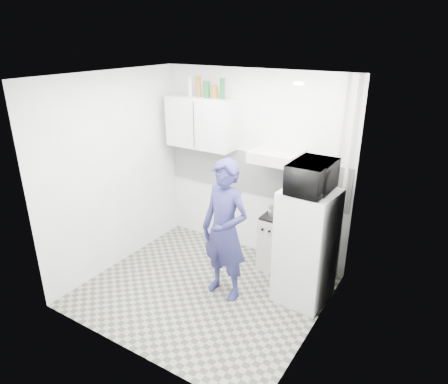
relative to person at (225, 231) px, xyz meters
The scene contains 22 objects.
floor 0.90m from the person, 159.12° to the right, with size 2.80×2.80×0.00m, color gray.
ceiling 1.76m from the person, 159.12° to the right, with size 2.80×2.80×0.00m, color white.
wall_back 1.26m from the person, 102.23° to the left, with size 2.80×2.80×0.00m, color white.
wall_left 1.71m from the person, behind, with size 2.60×2.60×0.00m, color white.
wall_right 1.23m from the person, ahead, with size 2.60×2.60×0.00m, color white.
person is the anchor object (origin of this frame).
stove 1.07m from the person, 70.94° to the left, with size 0.47×0.47×0.75m, color beige.
fridge 0.96m from the person, 26.23° to the left, with size 0.58×0.58×1.40m, color silver.
stove_top 0.96m from the person, 70.94° to the left, with size 0.45×0.45×0.03m, color black.
saucepan 0.91m from the person, 74.59° to the left, with size 0.19×0.19×0.11m, color silver.
microwave 1.18m from the person, 26.23° to the left, with size 0.41×0.61×0.34m, color black.
bottle_c 2.12m from the person, 140.19° to the left, with size 0.07×0.07×0.27m, color #B2B7BC.
bottle_d 2.05m from the person, 136.41° to the left, with size 0.06×0.06×0.28m, color brown.
canister_a 1.96m from the person, 132.55° to the left, with size 0.09×0.09×0.22m, color #144C1E.
canister_b 1.89m from the person, 128.31° to the left, with size 0.09×0.09×0.17m, color brown.
bottle_e 1.89m from the person, 123.63° to the left, with size 0.07×0.07×0.27m, color #144C1E.
upper_cabinet 1.71m from the person, 135.60° to the left, with size 1.00×0.35×0.70m, color silver.
range_hood 1.17m from the person, 77.55° to the left, with size 0.60×0.50×0.14m, color beige.
backsplash 1.21m from the person, 102.39° to the left, with size 2.74×0.03×0.60m, color white.
pipe_a 1.56m from the person, 45.67° to the left, with size 0.05×0.05×2.60m, color beige.
pipe_b 1.49m from the person, 49.13° to the left, with size 0.04×0.04×2.60m, color beige.
ceiling_spot_fixture 1.87m from the person, ahead, with size 0.10×0.10×0.02m, color white.
Camera 1 is at (2.45, -3.44, 3.01)m, focal length 32.00 mm.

